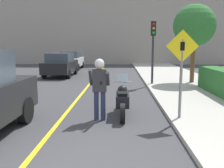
% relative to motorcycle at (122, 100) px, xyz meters
% --- Properties ---
extents(ground_plane, '(80.00, 80.00, 0.00)m').
position_rel_motorcycle_xyz_m(ground_plane, '(-1.24, -3.47, -0.49)').
color(ground_plane, '#38383A').
extents(road_center_line, '(0.12, 36.00, 0.01)m').
position_rel_motorcycle_xyz_m(road_center_line, '(-1.84, 2.53, -0.49)').
color(road_center_line, yellow).
rests_on(road_center_line, ground).
extents(building_backdrop, '(28.00, 1.20, 9.07)m').
position_rel_motorcycle_xyz_m(building_backdrop, '(-1.24, 22.53, 4.05)').
color(building_backdrop, gray).
rests_on(building_backdrop, ground).
extents(motorcycle, '(0.62, 2.22, 1.27)m').
position_rel_motorcycle_xyz_m(motorcycle, '(0.00, 0.00, 0.00)').
color(motorcycle, black).
rests_on(motorcycle, ground).
extents(person_biker, '(0.59, 0.49, 1.82)m').
position_rel_motorcycle_xyz_m(person_biker, '(-0.67, -0.58, 0.64)').
color(person_biker, '#282D4C').
rests_on(person_biker, ground).
extents(crossing_sign, '(0.91, 0.08, 2.50)m').
position_rel_motorcycle_xyz_m(crossing_sign, '(1.65, -0.66, 1.14)').
color(crossing_sign, slate).
rests_on(crossing_sign, sidewalk_curb).
extents(traffic_light, '(0.26, 0.30, 3.36)m').
position_rel_motorcycle_xyz_m(traffic_light, '(1.69, 5.96, 1.98)').
color(traffic_light, '#2D2D30').
rests_on(traffic_light, sidewalk_curb).
extents(street_tree, '(2.33, 2.33, 4.34)m').
position_rel_motorcycle_xyz_m(street_tree, '(4.03, 6.58, 2.79)').
color(street_tree, brown).
rests_on(street_tree, sidewalk_curb).
extents(parked_car_black, '(1.88, 4.20, 1.68)m').
position_rel_motorcycle_xyz_m(parked_car_black, '(-4.37, 10.05, 0.37)').
color(parked_car_black, black).
rests_on(parked_car_black, ground).
extents(parked_car_white, '(1.88, 4.20, 1.68)m').
position_rel_motorcycle_xyz_m(parked_car_white, '(-4.67, 15.52, 0.37)').
color(parked_car_white, black).
rests_on(parked_car_white, ground).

